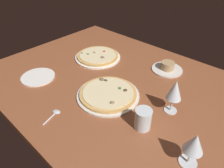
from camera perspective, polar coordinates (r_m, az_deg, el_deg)
name	(u,v)px	position (r cm, az deg, el deg)	size (l,w,h in cm)	color
dining_table	(116,85)	(116.84, 1.01, -0.19)	(150.00, 110.00, 4.00)	brown
pizza_main	(108,94)	(104.97, -1.13, -2.79)	(32.55, 32.55, 3.35)	silver
pizza_side	(98,56)	(139.62, -4.04, 7.79)	(30.72, 30.72, 3.23)	white
ramekin_on_saucer	(167,67)	(129.98, 15.30, 4.53)	(18.79, 18.79, 5.43)	silver
wine_glass_far	(175,91)	(93.69, 17.26, -1.83)	(7.10, 7.10, 17.22)	silver
wine_glass_near	(194,144)	(76.21, 22.22, -15.37)	(7.09, 7.09, 15.04)	silver
water_glass	(143,120)	(88.01, 8.68, -9.95)	(7.27, 7.27, 9.64)	silver
side_plate	(38,77)	(126.75, -20.12, 1.89)	(19.42, 19.42, 0.90)	white
spoon	(55,114)	(98.80, -15.85, -8.04)	(5.12, 10.80, 1.00)	silver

